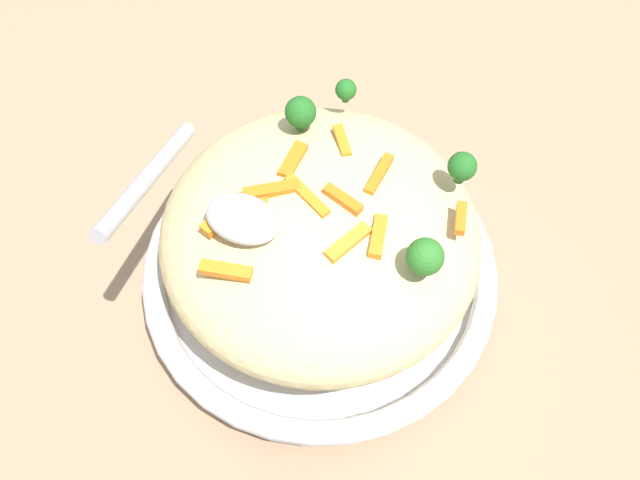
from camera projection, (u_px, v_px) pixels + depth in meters
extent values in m
plane|color=#9E7F60|center=(320.00, 287.00, 0.63)|extent=(2.40, 2.40, 0.00)
cylinder|color=silver|center=(320.00, 281.00, 0.62)|extent=(0.28, 0.28, 0.02)
torus|color=silver|center=(320.00, 269.00, 0.60)|extent=(0.30, 0.30, 0.02)
torus|color=black|center=(320.00, 266.00, 0.59)|extent=(0.29, 0.29, 0.00)
ellipsoid|color=#DBC689|center=(320.00, 236.00, 0.55)|extent=(0.25, 0.25, 0.10)
cube|color=orange|center=(378.00, 236.00, 0.50)|extent=(0.02, 0.04, 0.01)
cube|color=orange|center=(343.00, 199.00, 0.51)|extent=(0.03, 0.02, 0.01)
cube|color=orange|center=(225.00, 214.00, 0.51)|extent=(0.02, 0.04, 0.01)
cube|color=orange|center=(379.00, 175.00, 0.52)|extent=(0.01, 0.04, 0.01)
cube|color=orange|center=(342.00, 141.00, 0.54)|extent=(0.02, 0.03, 0.01)
cube|color=orange|center=(307.00, 197.00, 0.51)|extent=(0.04, 0.03, 0.01)
cube|color=orange|center=(272.00, 190.00, 0.51)|extent=(0.04, 0.03, 0.01)
cube|color=orange|center=(461.00, 218.00, 0.51)|extent=(0.01, 0.03, 0.01)
cube|color=orange|center=(348.00, 243.00, 0.49)|extent=(0.02, 0.04, 0.01)
cube|color=orange|center=(260.00, 218.00, 0.51)|extent=(0.02, 0.04, 0.01)
cube|color=orange|center=(226.00, 270.00, 0.49)|extent=(0.04, 0.02, 0.01)
cube|color=orange|center=(293.00, 161.00, 0.53)|extent=(0.01, 0.03, 0.01)
cylinder|color=#205B1C|center=(346.00, 97.00, 0.57)|extent=(0.01, 0.01, 0.01)
sphere|color=#236B23|center=(346.00, 90.00, 0.56)|extent=(0.02, 0.02, 0.02)
cylinder|color=#205B1C|center=(459.00, 176.00, 0.53)|extent=(0.01, 0.01, 0.01)
sphere|color=#236B23|center=(462.00, 166.00, 0.51)|extent=(0.02, 0.02, 0.02)
cylinder|color=#296820|center=(423.00, 267.00, 0.49)|extent=(0.01, 0.01, 0.01)
sphere|color=#2D7A28|center=(425.00, 257.00, 0.47)|extent=(0.03, 0.03, 0.03)
cylinder|color=#205B1C|center=(301.00, 123.00, 0.55)|extent=(0.01, 0.01, 0.01)
sphere|color=#236B23|center=(301.00, 112.00, 0.54)|extent=(0.02, 0.02, 0.02)
ellipsoid|color=#B7B7BC|center=(243.00, 219.00, 0.50)|extent=(0.06, 0.04, 0.02)
cylinder|color=#B7B7BC|center=(148.00, 177.00, 0.48)|extent=(0.04, 0.14, 0.06)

